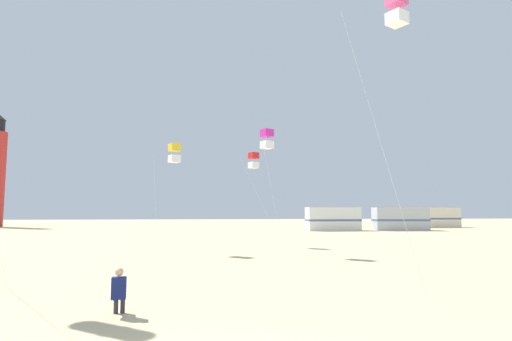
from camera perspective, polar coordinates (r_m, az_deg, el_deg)
name	(u,v)px	position (r m, az deg, el deg)	size (l,w,h in m)	color
kite_flyer_standing	(119,290)	(10.84, -18.62, -15.58)	(0.38, 0.54, 1.16)	navy
kite_box_rainbow	(396,10)	(16.48, 19.06, 20.49)	(2.38, 2.38, 10.29)	silver
kite_box_gold	(174,153)	(25.31, -11.35, 2.38)	(1.76, 2.09, 6.55)	silver
kite_box_magenta	(267,139)	(24.03, 1.54, 4.41)	(1.33, 1.31, 7.26)	silver
kite_box_scarlet	(254,161)	(29.48, -0.34, 1.40)	(3.01, 2.29, 6.67)	silver
rv_van_white	(333,219)	(50.68, 10.71, -6.69)	(6.48, 2.46, 2.80)	white
rv_van_silver	(400,219)	(53.21, 19.54, -6.41)	(6.59, 2.79, 2.80)	#B7BABF
rv_van_cream	(435,218)	(63.73, 23.78, -6.05)	(6.48, 2.45, 2.80)	beige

